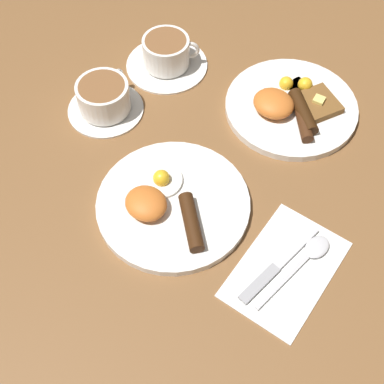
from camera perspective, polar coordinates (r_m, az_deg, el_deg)
name	(u,v)px	position (r m, az deg, el deg)	size (l,w,h in m)	color
ground_plane	(173,207)	(0.92, -2.01, -1.57)	(3.00, 3.00, 0.00)	brown
breakfast_plate_near	(170,204)	(0.91, -2.34, -1.27)	(0.26, 0.26, 0.05)	white
breakfast_plate_far	(291,105)	(1.06, 10.52, 9.07)	(0.26, 0.26, 0.05)	white
teacup_near	(104,99)	(1.04, -9.35, 9.77)	(0.15, 0.15, 0.07)	white
teacup_far	(167,55)	(1.12, -2.71, 14.36)	(0.17, 0.17, 0.07)	white
napkin	(286,269)	(0.87, 9.96, -8.07)	(0.13, 0.21, 0.01)	white
knife	(276,267)	(0.86, 8.90, -7.94)	(0.03, 0.18, 0.01)	silver
spoon	(310,254)	(0.88, 12.45, -6.49)	(0.04, 0.17, 0.01)	silver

